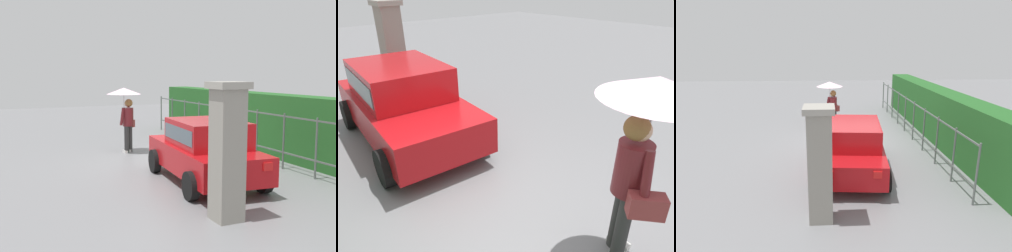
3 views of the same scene
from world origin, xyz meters
The scene contains 6 objects.
ground_plane centered at (0.00, 0.00, 0.00)m, with size 40.00×40.00×0.00m, color slate.
car centered at (2.58, -0.07, 0.80)m, with size 3.86×2.14×1.48m.
pedestrian centered at (-1.69, -0.62, 1.59)m, with size 1.09×1.09×2.08m.
gate_pillar centered at (4.94, -0.96, 1.24)m, with size 0.60×0.60×2.42m.
fence_section centered at (-0.74, 2.49, 0.83)m, with size 10.77×0.05×1.50m.
hedge_row centered at (-0.74, 3.55, 0.95)m, with size 11.72×0.90×1.90m, color #235B23.
Camera 1 is at (10.97, -4.75, 2.59)m, focal length 44.53 mm.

